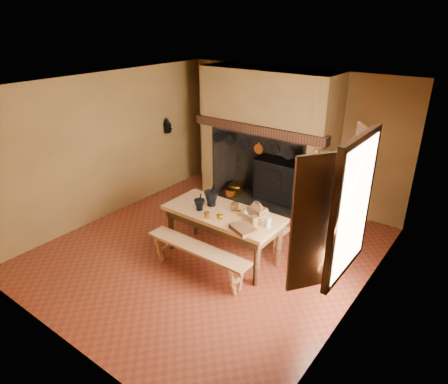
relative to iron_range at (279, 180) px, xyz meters
The scene contains 28 objects.
floor 2.50m from the iron_range, 89.02° to the right, with size 5.50×5.50×0.00m, color maroon.
ceiling 3.37m from the iron_range, 89.02° to the right, with size 5.50×5.50×0.00m, color silver.
back_wall 0.97m from the iron_range, 82.10° to the left, with size 5.00×0.02×2.80m, color olive.
wall_left 3.59m from the iron_range, 135.12° to the right, with size 0.02×5.50×2.80m, color olive.
wall_right 3.65m from the iron_range, 43.91° to the right, with size 0.02×5.50×2.80m, color olive.
wall_front 5.28m from the iron_range, 89.54° to the right, with size 5.00×0.02×2.80m, color olive.
chimney_breast 1.36m from the iron_range, 151.95° to the right, with size 2.95×0.96×2.80m.
iron_range is the anchor object (origin of this frame).
hearth_pans 1.10m from the iron_range, 167.25° to the right, with size 0.51×0.62×0.20m.
hanging_pans 1.12m from the iron_range, 115.02° to the right, with size 1.92×0.29×0.27m.
onion_string 1.49m from the iron_range, 32.25° to the right, with size 0.12×0.10×0.46m, color #B06D20, non-canonical shape.
herb_bunch 1.65m from the iron_range, 28.28° to the right, with size 0.20×0.20×0.35m, color #57642F.
window 3.91m from the iron_range, 49.98° to the right, with size 0.39×1.75×1.76m.
wall_coffee_mill 2.74m from the iron_range, 159.32° to the right, with size 0.23×0.16×0.31m.
work_table 2.52m from the iron_range, 81.95° to the right, with size 1.95×0.87×0.85m.
bench_front 3.16m from the iron_range, 83.60° to the right, with size 1.82×0.32×0.51m.
bench_back 1.86m from the iron_range, 79.08° to the right, with size 1.66×0.29×0.47m.
mortar_large 2.46m from the iron_range, 88.70° to the right, with size 0.24×0.24×0.41m.
mortar_small 2.70m from the iron_range, 89.93° to the right, with size 0.18×0.18×0.31m.
coffee_grinder 2.39m from the iron_range, 78.84° to the right, with size 0.16×0.14×0.17m.
brass_mug_a 2.85m from the iron_range, 84.48° to the right, with size 0.09×0.09×0.10m, color gold.
brass_mug_b 2.54m from the iron_range, 75.44° to the right, with size 0.07×0.07×0.08m, color gold.
mixing_bowl 2.49m from the iron_range, 69.48° to the right, with size 0.35×0.35×0.09m, color beige.
stoneware_crock 2.78m from the iron_range, 68.75° to the right, with size 0.12×0.12×0.14m, color brown.
glass_jar 2.79m from the iron_range, 64.39° to the right, with size 0.09×0.09×0.16m, color beige.
wicker_basket 2.48m from the iron_range, 69.23° to the right, with size 0.30×0.23×0.26m.
wooden_tray 2.98m from the iron_range, 71.11° to the right, with size 0.38×0.27×0.07m, color #3E2213.
brass_cup 2.80m from the iron_range, 80.20° to the right, with size 0.11×0.11×0.09m, color gold.
Camera 1 is at (3.75, -4.61, 3.76)m, focal length 32.00 mm.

